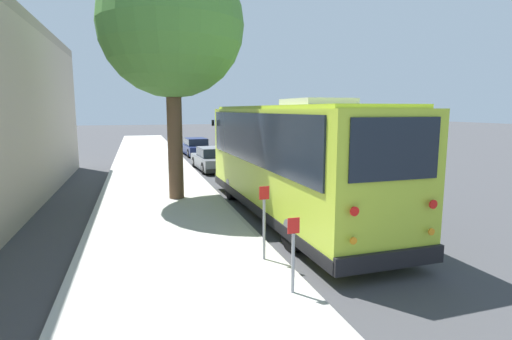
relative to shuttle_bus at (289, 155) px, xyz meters
name	(u,v)px	position (x,y,z in m)	size (l,w,h in m)	color
ground_plane	(291,216)	(0.11, -0.12, -1.97)	(160.00, 160.00, 0.00)	#3D3D3F
sidewalk_slab	(165,223)	(0.11, 3.81, -1.90)	(80.00, 4.28, 0.15)	#B2AFA8
curb_strip	(238,217)	(0.11, 1.60, -1.90)	(80.00, 0.14, 0.15)	#9D9A94
shuttle_bus	(289,155)	(0.00, 0.00, 0.00)	(10.48, 2.91, 3.65)	#ADC633
parked_sedan_gray	(212,160)	(10.45, 0.52, -1.38)	(4.36, 1.83, 1.29)	slate
parked_sedan_navy	(196,147)	(17.93, 0.35, -1.38)	(4.67, 1.86, 1.28)	#19234C
street_tree	(171,16)	(3.26, 3.18, 4.61)	(5.01, 5.01, 9.37)	brown
sign_post_near	(293,254)	(-5.24, 1.96, -1.12)	(0.06, 0.22, 1.36)	gray
sign_post_far	(264,222)	(-3.58, 1.96, -0.99)	(0.06, 0.22, 1.61)	gray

